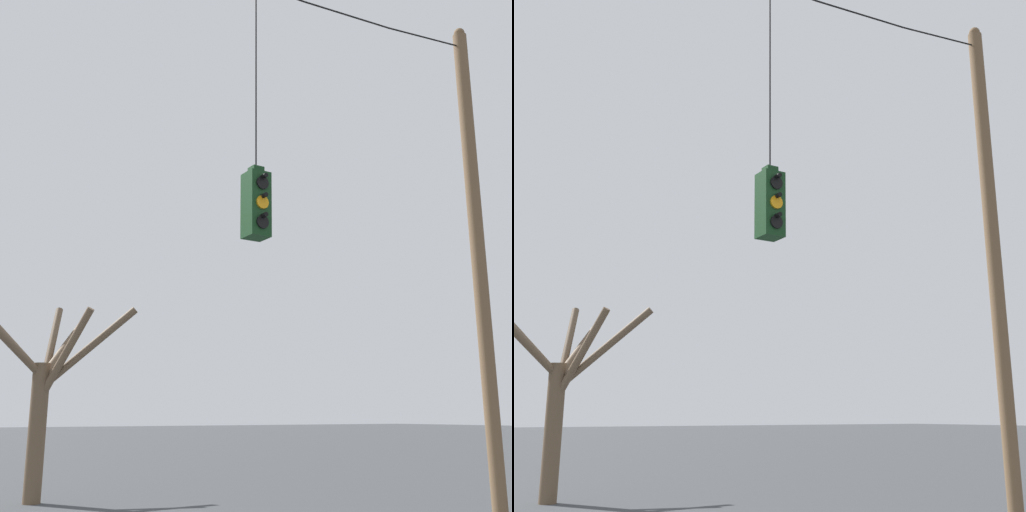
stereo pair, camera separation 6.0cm
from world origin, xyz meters
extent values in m
cylinder|color=brown|center=(6.91, -0.36, 4.72)|extent=(0.27, 0.27, 9.44)
sphere|color=brown|center=(6.91, -0.36, 9.49)|extent=(0.22, 0.22, 0.22)
cylinder|color=black|center=(3.95, -0.36, 8.85)|extent=(1.98, 0.03, 0.20)
cylinder|color=black|center=(5.92, -0.36, 9.06)|extent=(1.98, 0.03, 0.29)
cube|color=#143819|center=(2.00, -0.36, 4.92)|extent=(0.34, 0.34, 1.01)
cube|color=#143819|center=(2.00, -0.36, 5.47)|extent=(0.19, 0.19, 0.10)
cylinder|color=black|center=(2.00, -0.36, 7.12)|extent=(0.02, 0.02, 3.19)
cylinder|color=black|center=(2.00, -0.55, 5.22)|extent=(0.20, 0.03, 0.20)
cylinder|color=black|center=(2.00, -0.59, 5.31)|extent=(0.07, 0.12, 0.07)
cylinder|color=orange|center=(2.00, -0.55, 4.92)|extent=(0.20, 0.03, 0.20)
cylinder|color=black|center=(2.00, -0.59, 5.01)|extent=(0.07, 0.12, 0.07)
cylinder|color=black|center=(2.00, -0.55, 4.62)|extent=(0.20, 0.03, 0.20)
cylinder|color=black|center=(2.00, -0.59, 4.71)|extent=(0.07, 0.12, 0.07)
cylinder|color=brown|center=(0.83, 7.07, 1.52)|extent=(0.39, 0.39, 3.03)
cylinder|color=brown|center=(1.16, 7.77, 3.33)|extent=(0.88, 1.61, 2.47)
cylinder|color=brown|center=(0.18, 6.82, 3.29)|extent=(1.47, 0.71, 1.22)
cylinder|color=brown|center=(1.21, 6.60, 3.22)|extent=(0.99, 1.18, 2.10)
cylinder|color=brown|center=(1.70, 6.50, 3.36)|extent=(1.93, 1.36, 1.92)
cylinder|color=brown|center=(0.30, 7.59, 3.42)|extent=(1.26, 1.25, 1.49)
cylinder|color=brown|center=(1.44, 7.71, 3.42)|extent=(1.43, 1.48, 1.63)
camera|label=1|loc=(-2.77, -8.11, 1.88)|focal=45.00mm
camera|label=2|loc=(-2.72, -8.14, 1.88)|focal=45.00mm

